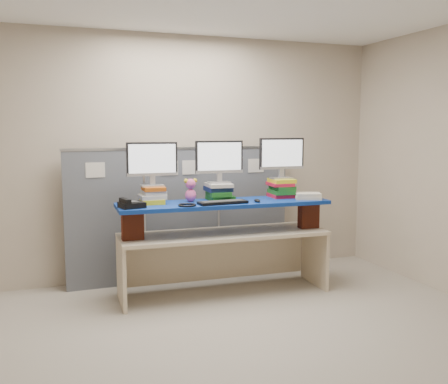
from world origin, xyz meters
name	(u,v)px	position (x,y,z in m)	size (l,w,h in m)	color
room	(240,171)	(0.00, 0.00, 1.40)	(5.00, 4.00, 2.80)	#BCAE9B
cubicle_partition	(182,214)	(0.00, 1.78, 0.77)	(2.60, 0.06, 1.53)	#4D525B
desk	(224,245)	(0.28, 1.15, 0.53)	(2.19, 0.71, 0.66)	beige
brick_pier_left	(133,225)	(-0.67, 1.13, 0.80)	(0.21, 0.11, 0.29)	maroon
brick_pier_right	(309,215)	(1.23, 1.06, 0.80)	(0.21, 0.11, 0.29)	maroon
blue_board	(224,203)	(0.28, 1.15, 0.96)	(2.19, 0.55, 0.04)	navy
book_stack_left	(153,195)	(-0.44, 1.29, 1.07)	(0.25, 0.30, 0.17)	yellow
book_stack_center	(219,192)	(0.27, 1.27, 1.08)	(0.27, 0.31, 0.18)	#195E1D
book_stack_right	(281,188)	(0.98, 1.24, 1.09)	(0.28, 0.31, 0.20)	red
monitor_left	(152,161)	(-0.44, 1.29, 1.41)	(0.51, 0.15, 0.45)	#B6B6BB
monitor_center	(219,159)	(0.27, 1.27, 1.42)	(0.51, 0.15, 0.45)	#B6B6BB
monitor_right	(282,156)	(0.98, 1.24, 1.44)	(0.51, 0.15, 0.45)	#B6B6BB
keyboard	(223,202)	(0.21, 1.01, 1.00)	(0.51, 0.20, 0.03)	black
mouse	(257,201)	(0.58, 0.99, 1.00)	(0.06, 0.11, 0.03)	black
desk_phone	(131,204)	(-0.69, 1.07, 1.02)	(0.26, 0.24, 0.09)	black
headset	(187,205)	(-0.16, 0.99, 0.99)	(0.18, 0.18, 0.02)	black
plush_toy	(191,190)	(-0.05, 1.26, 1.11)	(0.14, 0.11, 0.24)	#D85293
binder_stack	(308,196)	(1.20, 1.02, 1.02)	(0.33, 0.30, 0.06)	beige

